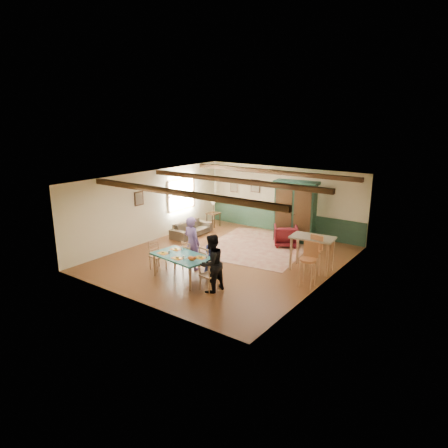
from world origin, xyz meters
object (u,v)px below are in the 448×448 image
Objects in this scene: counter_table at (312,254)px; dining_chair_end_right at (209,274)px; person_man at (192,243)px; dining_chair_end_left at (158,255)px; table_lamp at (213,207)px; bar_stool_left at (312,256)px; armchair at (286,236)px; bar_stool_right at (308,265)px; dining_chair_far_right at (208,261)px; end_table at (213,220)px; dining_chair_far_left at (190,255)px; cat at (192,258)px; sofa at (191,228)px; person_woman at (211,263)px; person_child at (210,260)px; dining_table at (182,267)px; armoire at (295,211)px.

dining_chair_end_right is at bearing -118.77° from counter_table.
person_man is at bearing -146.04° from counter_table.
table_lamp is at bearing 25.27° from dining_chair_end_left.
bar_stool_left is (5.81, -2.75, -0.26)m from table_lamp.
armchair is 0.67× the size of bar_stool_right.
dining_chair_far_right is at bearing 174.29° from person_man.
dining_chair_end_right is at bearing -53.63° from table_lamp.
bar_stool_right reaches higher than end_table.
dining_chair_end_right is at bearing 155.08° from dining_chair_far_left.
dining_chair_far_left is at bearing -60.65° from table_lamp.
cat reaches higher than end_table.
person_woman is at bearing -136.51° from sofa.
sofa is (-3.18, 2.95, -0.18)m from dining_chair_far_right.
end_table is 0.48× the size of bar_stool_left.
person_child is 5.55m from end_table.
person_man is 5.04m from table_lamp.
table_lamp reaches higher than cat.
dining_chair_far_right is 1.68× the size of table_lamp.
counter_table reaches higher than end_table.
bar_stool_right is (3.52, 0.92, 0.18)m from dining_chair_far_left.
bar_stool_right is at bearing 95.27° from armchair.
bar_stool_right is at bearing -63.64° from dining_chair_end_left.
person_woman reaches higher than dining_chair_end_left.
cat reaches higher than dining_table.
armoire is (0.51, 4.62, 0.67)m from person_child.
end_table is 0.46× the size of counter_table.
person_man reaches higher than bar_stool_right.
armoire reaches higher than dining_chair_far_right.
dining_chair_far_right is at bearing -130.27° from person_woman.
bar_stool_right is at bearing -30.37° from table_lamp.
counter_table reaches higher than dining_chair_end_left.
sofa is (-2.40, 2.86, -0.18)m from dining_chair_far_left.
cat is (1.64, -0.30, 0.36)m from dining_chair_end_left.
person_woman reaches higher than dining_chair_end_right.
counter_table is (3.09, 2.15, 0.08)m from dining_chair_far_left.
dining_table is at bearing -90.00° from dining_chair_end_left.
cat is 5.55m from armoire.
person_child is (0.79, -0.02, 0.03)m from dining_chair_far_left.
person_man is 3.05× the size of table_lamp.
cat is at bearing -58.13° from table_lamp.
bar_stool_left reaches higher than counter_table.
person_woman is 6.71m from end_table.
armchair is 2.48m from counter_table.
counter_table reaches higher than dining_chair_end_right.
bar_stool_left reaches higher than armchair.
armoire is 1.07m from armchair.
armchair is (0.53, 3.96, -0.08)m from dining_chair_far_right.
bar_stool_left is (2.01, -2.90, -0.54)m from armoire.
dining_chair_far_right is 2.64× the size of cat.
person_man reaches higher than dining_table.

